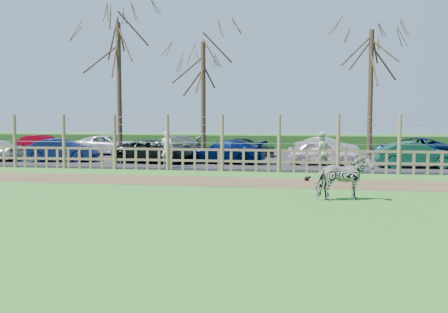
% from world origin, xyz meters
% --- Properties ---
extents(ground, '(120.00, 120.00, 0.00)m').
position_xyz_m(ground, '(0.00, 0.00, 0.00)').
color(ground, '#50A633').
rests_on(ground, ground).
extents(dirt_strip, '(34.00, 2.80, 0.01)m').
position_xyz_m(dirt_strip, '(0.00, 4.50, 0.01)').
color(dirt_strip, brown).
rests_on(dirt_strip, ground).
extents(asphalt, '(44.00, 13.00, 0.04)m').
position_xyz_m(asphalt, '(0.00, 14.50, 0.02)').
color(asphalt, '#232326').
rests_on(asphalt, ground).
extents(hedge, '(46.00, 2.00, 1.10)m').
position_xyz_m(hedge, '(0.00, 21.50, 0.55)').
color(hedge, '#1E4716').
rests_on(hedge, ground).
extents(fence, '(30.16, 0.16, 2.50)m').
position_xyz_m(fence, '(0.00, 8.00, 0.80)').
color(fence, brown).
rests_on(fence, ground).
extents(tree_left, '(4.80, 4.80, 7.88)m').
position_xyz_m(tree_left, '(-6.50, 12.50, 5.62)').
color(tree_left, '#3D2B1E').
rests_on(tree_left, ground).
extents(tree_mid, '(4.80, 4.80, 6.83)m').
position_xyz_m(tree_mid, '(-2.00, 13.50, 4.87)').
color(tree_mid, '#3D2B1E').
rests_on(tree_mid, ground).
extents(tree_right, '(4.80, 4.80, 7.35)m').
position_xyz_m(tree_right, '(7.00, 14.00, 5.24)').
color(tree_right, '#3D2B1E').
rests_on(tree_right, ground).
extents(zebra, '(1.71, 1.16, 1.32)m').
position_xyz_m(zebra, '(4.75, 0.89, 0.66)').
color(zebra, gray).
rests_on(zebra, ground).
extents(visitor_a, '(0.69, 0.52, 1.72)m').
position_xyz_m(visitor_a, '(-2.74, 8.76, 0.90)').
color(visitor_a, silver).
rests_on(visitor_a, asphalt).
extents(visitor_b, '(1.01, 0.89, 1.72)m').
position_xyz_m(visitor_b, '(4.30, 8.46, 0.90)').
color(visitor_b, beige).
rests_on(visitor_b, asphalt).
extents(crow, '(0.25, 0.18, 0.20)m').
position_xyz_m(crow, '(3.72, 5.14, 0.10)').
color(crow, black).
rests_on(crow, ground).
extents(car_1, '(3.76, 1.68, 1.20)m').
position_xyz_m(car_1, '(-9.14, 10.92, 0.64)').
color(car_1, '#0D194A').
rests_on(car_1, asphalt).
extents(car_2, '(4.52, 2.49, 1.20)m').
position_xyz_m(car_2, '(-4.02, 11.04, 0.64)').
color(car_2, black).
rests_on(car_2, asphalt).
extents(car_3, '(4.30, 2.14, 1.20)m').
position_xyz_m(car_3, '(-0.42, 11.31, 0.64)').
color(car_3, '#041240').
rests_on(car_3, asphalt).
extents(car_4, '(3.63, 1.72, 1.20)m').
position_xyz_m(car_4, '(4.54, 11.25, 0.64)').
color(car_4, silver).
rests_on(car_4, asphalt).
extents(car_5, '(3.68, 1.39, 1.20)m').
position_xyz_m(car_5, '(8.71, 10.60, 0.64)').
color(car_5, '#114437').
rests_on(car_5, asphalt).
extents(car_7, '(3.74, 1.57, 1.20)m').
position_xyz_m(car_7, '(-13.04, 15.97, 0.64)').
color(car_7, maroon).
rests_on(car_7, asphalt).
extents(car_8, '(4.55, 2.56, 1.20)m').
position_xyz_m(car_8, '(-8.58, 15.93, 0.64)').
color(car_8, silver).
rests_on(car_8, asphalt).
extents(car_9, '(4.28, 2.09, 1.20)m').
position_xyz_m(car_9, '(-4.82, 16.39, 0.64)').
color(car_9, '#5B6A5C').
rests_on(car_9, asphalt).
extents(car_10, '(3.67, 1.84, 1.20)m').
position_xyz_m(car_10, '(0.08, 15.98, 0.64)').
color(car_10, '#224F28').
rests_on(car_10, asphalt).
extents(car_11, '(3.78, 1.76, 1.20)m').
position_xyz_m(car_11, '(4.84, 15.74, 0.64)').
color(car_11, beige).
rests_on(car_11, asphalt).
extents(car_12, '(4.42, 2.22, 1.20)m').
position_xyz_m(car_12, '(9.46, 15.82, 0.64)').
color(car_12, '#061B42').
rests_on(car_12, asphalt).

